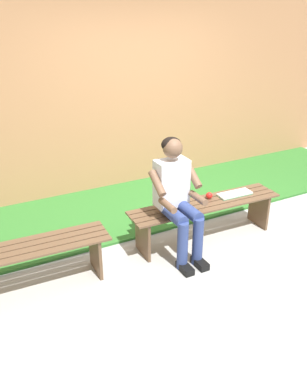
{
  "coord_description": "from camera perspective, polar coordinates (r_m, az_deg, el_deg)",
  "views": [
    {
      "loc": [
        2.33,
        3.24,
        2.42
      ],
      "look_at": [
        0.73,
        0.15,
        0.81
      ],
      "focal_mm": 37.22,
      "sensor_mm": 36.0,
      "label": 1
    }
  ],
  "objects": [
    {
      "name": "bench_near",
      "position": [
        4.5,
        7.42,
        -2.77
      ],
      "size": [
        1.79,
        0.44,
        0.46
      ],
      "rotation": [
        0.0,
        0.0,
        -0.04
      ],
      "color": "brown",
      "rests_on": "ground"
    },
    {
      "name": "brick_wall",
      "position": [
        5.59,
        -8.16,
        15.09
      ],
      "size": [
        9.5,
        0.24,
        2.98
      ],
      "primitive_type": "cube",
      "color": "#B27A51",
      "rests_on": "ground"
    },
    {
      "name": "bench_far",
      "position": [
        3.85,
        -19.58,
        -9.29
      ],
      "size": [
        1.8,
        0.44,
        0.46
      ],
      "rotation": [
        0.0,
        0.0,
        -0.04
      ],
      "color": "brown",
      "rests_on": "ground"
    },
    {
      "name": "book_open",
      "position": [
        4.69,
        11.56,
        -0.28
      ],
      "size": [
        0.42,
        0.17,
        0.02
      ],
      "rotation": [
        0.0,
        0.0,
        -0.04
      ],
      "color": "white",
      "rests_on": "bench_near"
    },
    {
      "name": "ground_plane",
      "position": [
        3.56,
        1.91,
        -18.51
      ],
      "size": [
        10.0,
        7.0,
        0.04
      ],
      "primitive_type": "cube",
      "color": "#9E9E99"
    },
    {
      "name": "apple",
      "position": [
        4.54,
        7.99,
        -0.5
      ],
      "size": [
        0.08,
        0.08,
        0.08
      ],
      "primitive_type": "sphere",
      "color": "red",
      "rests_on": "bench_near"
    },
    {
      "name": "person_seated",
      "position": [
        4.05,
        3.42,
        -0.36
      ],
      "size": [
        0.5,
        0.69,
        1.26
      ],
      "color": "silver",
      "rests_on": "ground"
    },
    {
      "name": "grass_strip",
      "position": [
        5.47,
        -10.93,
        -1.7
      ],
      "size": [
        9.0,
        2.32,
        0.03
      ],
      "primitive_type": "cube",
      "color": "#2D6B28",
      "rests_on": "ground"
    }
  ]
}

